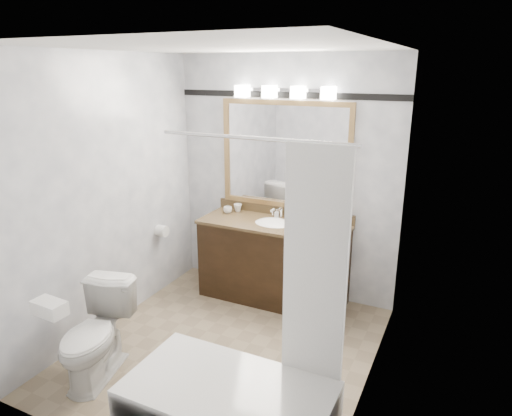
# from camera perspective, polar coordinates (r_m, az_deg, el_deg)

# --- Properties ---
(room) EXTENTS (2.42, 2.62, 2.52)m
(room) POSITION_cam_1_polar(r_m,az_deg,el_deg) (3.64, -4.07, -0.61)
(room) COLOR gray
(room) RESTS_ON ground
(vanity) EXTENTS (1.53, 0.58, 0.97)m
(vanity) POSITION_cam_1_polar(r_m,az_deg,el_deg) (4.78, 2.18, -6.50)
(vanity) COLOR black
(vanity) RESTS_ON ground
(mirror) EXTENTS (1.40, 0.04, 1.10)m
(mirror) POSITION_cam_1_polar(r_m,az_deg,el_deg) (4.70, 3.63, 6.60)
(mirror) COLOR #A9824C
(mirror) RESTS_ON room
(vanity_light_bar) EXTENTS (1.02, 0.14, 0.12)m
(vanity_light_bar) POSITION_cam_1_polar(r_m,az_deg,el_deg) (4.58, 3.51, 14.31)
(vanity_light_bar) COLOR silver
(vanity_light_bar) RESTS_ON room
(accent_stripe) EXTENTS (2.40, 0.01, 0.06)m
(accent_stripe) POSITION_cam_1_polar(r_m,az_deg,el_deg) (4.64, 3.82, 13.93)
(accent_stripe) COLOR black
(accent_stripe) RESTS_ON room
(bathtub) EXTENTS (1.30, 0.75, 1.96)m
(bathtub) POSITION_cam_1_polar(r_m,az_deg,el_deg) (3.18, -2.90, -23.62)
(bathtub) COLOR white
(bathtub) RESTS_ON ground
(tp_roll) EXTENTS (0.11, 0.12, 0.12)m
(tp_roll) POSITION_cam_1_polar(r_m,az_deg,el_deg) (4.94, -11.69, -2.82)
(tp_roll) COLOR white
(tp_roll) RESTS_ON room
(toilet) EXTENTS (0.58, 0.81, 0.74)m
(toilet) POSITION_cam_1_polar(r_m,az_deg,el_deg) (3.88, -19.46, -14.71)
(toilet) COLOR white
(toilet) RESTS_ON ground
(tissue_box) EXTENTS (0.25, 0.14, 0.10)m
(tissue_box) POSITION_cam_1_polar(r_m,az_deg,el_deg) (3.47, -24.42, -11.29)
(tissue_box) COLOR white
(tissue_box) RESTS_ON toilet
(coffee_maker) EXTENTS (0.17, 0.21, 0.33)m
(coffee_maker) POSITION_cam_1_polar(r_m,az_deg,el_deg) (4.42, 9.08, -0.73)
(coffee_maker) COLOR black
(coffee_maker) RESTS_ON vanity
(cup_left) EXTENTS (0.11, 0.11, 0.07)m
(cup_left) POSITION_cam_1_polar(r_m,az_deg,el_deg) (4.94, -3.56, -0.23)
(cup_left) COLOR white
(cup_left) RESTS_ON vanity
(cup_right) EXTENTS (0.09, 0.09, 0.08)m
(cup_right) POSITION_cam_1_polar(r_m,az_deg,el_deg) (4.99, -2.29, 0.05)
(cup_right) COLOR white
(cup_right) RESTS_ON vanity
(soap_bottle_a) EXTENTS (0.04, 0.05, 0.09)m
(soap_bottle_a) POSITION_cam_1_polar(r_m,az_deg,el_deg) (4.78, 2.61, -0.68)
(soap_bottle_a) COLOR white
(soap_bottle_a) RESTS_ON vanity
(soap_bar) EXTENTS (0.08, 0.05, 0.03)m
(soap_bar) POSITION_cam_1_polar(r_m,az_deg,el_deg) (4.68, 4.41, -1.54)
(soap_bar) COLOR beige
(soap_bar) RESTS_ON vanity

